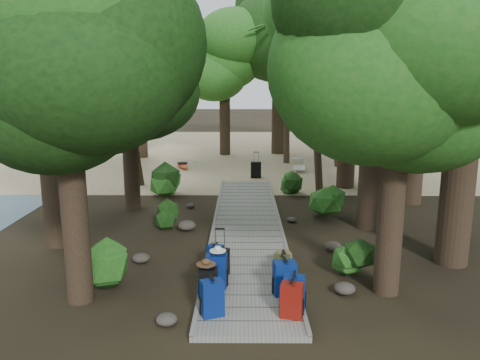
# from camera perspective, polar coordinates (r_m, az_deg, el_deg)

# --- Properties ---
(ground) EXTENTS (120.00, 120.00, 0.00)m
(ground) POSITION_cam_1_polar(r_m,az_deg,el_deg) (12.60, 0.92, -7.39)
(ground) COLOR black
(ground) RESTS_ON ground
(sand_beach) EXTENTS (40.00, 22.00, 0.02)m
(sand_beach) POSITION_cam_1_polar(r_m,az_deg,el_deg) (28.20, 0.58, 3.48)
(sand_beach) COLOR #CCB38A
(sand_beach) RESTS_ON ground
(boardwalk) EXTENTS (2.00, 12.00, 0.12)m
(boardwalk) POSITION_cam_1_polar(r_m,az_deg,el_deg) (13.53, 0.87, -5.74)
(boardwalk) COLOR gray
(boardwalk) RESTS_ON ground
(backpack_left_a) EXTENTS (0.45, 0.38, 0.72)m
(backpack_left_a) POSITION_cam_1_polar(r_m,az_deg,el_deg) (8.46, -3.42, -13.96)
(backpack_left_a) COLOR navy
(backpack_left_a) RESTS_ON boardwalk
(backpack_left_b) EXTENTS (0.36, 0.25, 0.66)m
(backpack_left_b) POSITION_cam_1_polar(r_m,az_deg,el_deg) (9.09, -3.87, -12.26)
(backpack_left_b) COLOR black
(backpack_left_b) RESTS_ON boardwalk
(backpack_left_c) EXTENTS (0.43, 0.32, 0.76)m
(backpack_left_c) POSITION_cam_1_polar(r_m,az_deg,el_deg) (9.53, -2.88, -10.75)
(backpack_left_c) COLOR navy
(backpack_left_c) RESTS_ON boardwalk
(backpack_left_d) EXTENTS (0.39, 0.35, 0.50)m
(backpack_left_d) POSITION_cam_1_polar(r_m,az_deg,el_deg) (10.66, -3.03, -8.97)
(backpack_left_d) COLOR navy
(backpack_left_d) RESTS_ON boardwalk
(backpack_right_a) EXTENTS (0.44, 0.36, 0.68)m
(backpack_right_a) POSITION_cam_1_polar(r_m,az_deg,el_deg) (8.46, 6.33, -14.16)
(backpack_right_a) COLOR maroon
(backpack_right_a) RESTS_ON boardwalk
(backpack_right_b) EXTENTS (0.41, 0.31, 0.70)m
(backpack_right_b) POSITION_cam_1_polar(r_m,az_deg,el_deg) (8.71, 6.61, -13.30)
(backpack_right_b) COLOR navy
(backpack_right_b) RESTS_ON boardwalk
(backpack_right_c) EXTENTS (0.47, 0.36, 0.73)m
(backpack_right_c) POSITION_cam_1_polar(r_m,az_deg,el_deg) (9.25, 5.47, -11.60)
(backpack_right_c) COLOR navy
(backpack_right_c) RESTS_ON boardwalk
(backpack_right_d) EXTENTS (0.37, 0.29, 0.52)m
(backpack_right_d) POSITION_cam_1_polar(r_m,az_deg,el_deg) (10.02, 5.15, -10.36)
(backpack_right_d) COLOR #2C3516
(backpack_right_d) RESTS_ON boardwalk
(duffel_right_khaki) EXTENTS (0.44, 0.61, 0.38)m
(duffel_right_khaki) POSITION_cam_1_polar(r_m,az_deg,el_deg) (10.42, 5.40, -9.85)
(duffel_right_khaki) COLOR olive
(duffel_right_khaki) RESTS_ON boardwalk
(suitcase_on_boardwalk) EXTENTS (0.41, 0.29, 0.58)m
(suitcase_on_boardwalk) POSITION_cam_1_polar(r_m,az_deg,el_deg) (10.12, -2.42, -9.90)
(suitcase_on_boardwalk) COLOR black
(suitcase_on_boardwalk) RESTS_ON boardwalk
(lone_suitcase_on_sand) EXTENTS (0.45, 0.26, 0.70)m
(lone_suitcase_on_sand) POSITION_cam_1_polar(r_m,az_deg,el_deg) (20.46, 1.95, 1.24)
(lone_suitcase_on_sand) COLOR black
(lone_suitcase_on_sand) RESTS_ON sand_beach
(hat_brown) EXTENTS (0.37, 0.37, 0.11)m
(hat_brown) POSITION_cam_1_polar(r_m,az_deg,el_deg) (8.99, -4.17, -9.89)
(hat_brown) COLOR #51351E
(hat_brown) RESTS_ON backpack_left_b
(hat_white) EXTENTS (0.33, 0.33, 0.11)m
(hat_white) POSITION_cam_1_polar(r_m,az_deg,el_deg) (9.36, -2.73, -8.32)
(hat_white) COLOR silver
(hat_white) RESTS_ON backpack_left_c
(kayak) EXTENTS (1.89, 3.68, 0.36)m
(kayak) POSITION_cam_1_polar(r_m,az_deg,el_deg) (22.94, -7.01, 1.90)
(kayak) COLOR #A0310D
(kayak) RESTS_ON sand_beach
(sun_lounger) EXTENTS (0.79, 1.81, 0.57)m
(sun_lounger) POSITION_cam_1_polar(r_m,az_deg,el_deg) (22.11, 7.19, 1.79)
(sun_lounger) COLOR silver
(sun_lounger) RESTS_ON sand_beach
(tree_right_a) EXTENTS (4.34, 4.34, 7.23)m
(tree_right_a) POSITION_cam_1_polar(r_m,az_deg,el_deg) (9.27, 18.68, 7.88)
(tree_right_a) COLOR black
(tree_right_a) RESTS_ON ground
(tree_right_b) EXTENTS (5.93, 5.93, 10.60)m
(tree_right_b) POSITION_cam_1_polar(r_m,az_deg,el_deg) (11.50, 26.59, 16.36)
(tree_right_b) COLOR black
(tree_right_b) RESTS_ON ground
(tree_right_c) EXTENTS (5.85, 5.85, 10.13)m
(tree_right_c) POSITION_cam_1_polar(r_m,az_deg,el_deg) (13.58, 16.59, 15.24)
(tree_right_c) COLOR black
(tree_right_c) RESTS_ON ground
(tree_right_d) EXTENTS (6.28, 6.28, 11.52)m
(tree_right_d) POSITION_cam_1_polar(r_m,az_deg,el_deg) (17.00, 21.30, 16.54)
(tree_right_d) COLOR black
(tree_right_d) RESTS_ON ground
(tree_right_e) EXTENTS (5.60, 5.60, 10.08)m
(tree_right_e) POSITION_cam_1_polar(r_m,az_deg,el_deg) (18.75, 13.37, 14.30)
(tree_right_e) COLOR black
(tree_right_e) RESTS_ON ground
(tree_right_f) EXTENTS (5.42, 5.42, 9.68)m
(tree_right_f) POSITION_cam_1_polar(r_m,az_deg,el_deg) (22.95, 18.09, 13.05)
(tree_right_f) COLOR black
(tree_right_f) RESTS_ON ground
(tree_left_a) EXTENTS (4.27, 4.27, 7.11)m
(tree_left_a) POSITION_cam_1_polar(r_m,az_deg,el_deg) (8.99, -20.32, 7.26)
(tree_left_a) COLOR black
(tree_left_a) RESTS_ON ground
(tree_left_b) EXTENTS (5.52, 5.52, 9.93)m
(tree_left_b) POSITION_cam_1_polar(r_m,az_deg,el_deg) (12.52, -22.81, 14.68)
(tree_left_b) COLOR black
(tree_left_b) RESTS_ON ground
(tree_left_c) EXTENTS (4.23, 4.23, 7.35)m
(tree_left_c) POSITION_cam_1_polar(r_m,az_deg,el_deg) (15.56, -13.53, 9.80)
(tree_left_c) COLOR black
(tree_left_c) RESTS_ON ground
(tree_back_a) EXTENTS (5.02, 5.02, 8.68)m
(tree_back_a) POSITION_cam_1_polar(r_m,az_deg,el_deg) (26.78, -1.90, 12.32)
(tree_back_a) COLOR black
(tree_back_a) RESTS_ON ground
(tree_back_b) EXTENTS (6.25, 6.25, 11.17)m
(tree_back_b) POSITION_cam_1_polar(r_m,az_deg,el_deg) (27.35, 4.85, 14.88)
(tree_back_b) COLOR black
(tree_back_b) RESTS_ON ground
(tree_back_c) EXTENTS (5.06, 5.06, 9.11)m
(tree_back_c) POSITION_cam_1_polar(r_m,az_deg,el_deg) (28.09, 11.45, 12.52)
(tree_back_c) COLOR black
(tree_back_c) RESTS_ON ground
(tree_back_d) EXTENTS (4.87, 4.87, 8.11)m
(tree_back_d) POSITION_cam_1_polar(r_m,az_deg,el_deg) (26.32, -12.13, 11.45)
(tree_back_d) COLOR black
(tree_back_d) RESTS_ON ground
(palm_right_a) EXTENTS (3.93, 3.93, 6.69)m
(palm_right_a) POSITION_cam_1_polar(r_m,az_deg,el_deg) (18.06, 10.27, 9.15)
(palm_right_a) COLOR #153B10
(palm_right_a) RESTS_ON ground
(palm_right_b) EXTENTS (3.99, 3.99, 7.71)m
(palm_right_b) POSITION_cam_1_polar(r_m,az_deg,el_deg) (23.59, 12.04, 10.93)
(palm_right_b) COLOR #153B10
(palm_right_b) RESTS_ON ground
(palm_right_c) EXTENTS (4.38, 4.38, 6.97)m
(palm_right_c) POSITION_cam_1_polar(r_m,az_deg,el_deg) (24.29, 6.38, 10.28)
(palm_right_c) COLOR #153B10
(palm_right_c) RESTS_ON ground
(palm_left_a) EXTENTS (4.31, 4.31, 6.86)m
(palm_left_a) POSITION_cam_1_polar(r_m,az_deg,el_deg) (19.10, -13.23, 9.42)
(palm_left_a) COLOR #153B10
(palm_left_a) RESTS_ON ground
(rock_left_a) EXTENTS (0.38, 0.34, 0.21)m
(rock_left_a) POSITION_cam_1_polar(r_m,az_deg,el_deg) (8.60, -8.93, -16.45)
(rock_left_a) COLOR #4C473F
(rock_left_a) RESTS_ON ground
(rock_left_b) EXTENTS (0.41, 0.37, 0.22)m
(rock_left_b) POSITION_cam_1_polar(r_m,az_deg,el_deg) (11.34, -11.98, -9.30)
(rock_left_b) COLOR #4C473F
(rock_left_b) RESTS_ON ground
(rock_left_c) EXTENTS (0.52, 0.47, 0.29)m
(rock_left_c) POSITION_cam_1_polar(r_m,az_deg,el_deg) (13.47, -6.52, -5.53)
(rock_left_c) COLOR #4C473F
(rock_left_c) RESTS_ON ground
(rock_left_d) EXTENTS (0.29, 0.26, 0.16)m
(rock_left_d) POSITION_cam_1_polar(r_m,az_deg,el_deg) (15.80, -6.06, -3.12)
(rock_left_d) COLOR #4C473F
(rock_left_d) RESTS_ON ground
(rock_right_a) EXTENTS (0.43, 0.39, 0.24)m
(rock_right_a) POSITION_cam_1_polar(r_m,az_deg,el_deg) (9.81, 12.64, -12.78)
(rock_right_a) COLOR #4C473F
(rock_right_a) RESTS_ON ground
(rock_right_b) EXTENTS (0.42, 0.38, 0.23)m
(rock_right_b) POSITION_cam_1_polar(r_m,az_deg,el_deg) (12.08, 11.26, -7.91)
(rock_right_b) COLOR #4C473F
(rock_right_b) RESTS_ON ground
(rock_right_c) EXTENTS (0.28, 0.26, 0.16)m
(rock_right_c) POSITION_cam_1_polar(r_m,az_deg,el_deg) (14.24, 6.30, -4.82)
(rock_right_c) COLOR #4C473F
(rock_right_c) RESTS_ON ground
(rock_right_d) EXTENTS (0.49, 0.45, 0.27)m
(rock_right_d) POSITION_cam_1_polar(r_m,az_deg,el_deg) (16.99, 9.70, -1.96)
(rock_right_d) COLOR #4C473F
(rock_right_d) RESTS_ON ground
(shrub_left_a) EXTENTS (1.13, 1.13, 1.02)m
(shrub_left_a) POSITION_cam_1_polar(r_m,az_deg,el_deg) (10.00, -15.13, -9.99)
(shrub_left_a) COLOR #1A5319
(shrub_left_a) RESTS_ON ground
(shrub_left_b) EXTENTS (0.79, 0.79, 0.71)m
(shrub_left_b) POSITION_cam_1_polar(r_m,az_deg,el_deg) (13.78, -9.04, -4.29)
(shrub_left_b) COLOR #1A5319
(shrub_left_b) RESTS_ON ground
(shrub_left_c) EXTENTS (1.26, 1.26, 1.14)m
(shrub_left_c) POSITION_cam_1_polar(r_m,az_deg,el_deg) (17.47, -8.99, -0.10)
(shrub_left_c) COLOR #1A5319
(shrub_left_c) RESTS_ON ground
(shrub_right_a) EXTENTS (0.95, 0.95, 0.86)m
(shrub_right_a) POSITION_cam_1_polar(r_m,az_deg,el_deg) (10.42, 13.68, -9.46)
(shrub_right_a) COLOR #1A5319
(shrub_right_a) RESTS_ON ground
(shrub_right_b) EXTENTS (1.16, 1.16, 1.04)m
(shrub_right_b) POSITION_cam_1_polar(r_m,az_deg,el_deg) (14.78, 10.46, -2.55)
(shrub_right_b) COLOR #1A5319
(shrub_right_b) RESTS_ON ground
(shrub_right_c) EXTENTS (0.94, 0.94, 0.85)m
(shrub_right_c) POSITION_cam_1_polar(r_m,az_deg,el_deg) (17.64, 5.99, -0.37)
(shrub_right_c) COLOR #1A5319
(shrub_right_c) RESTS_ON ground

